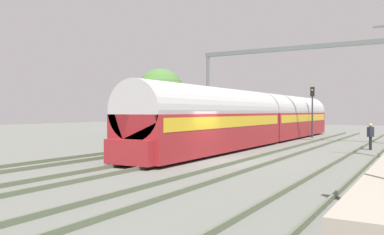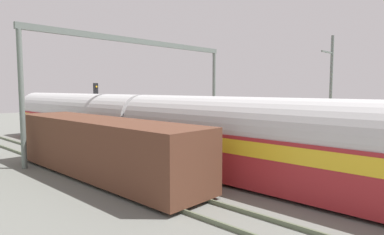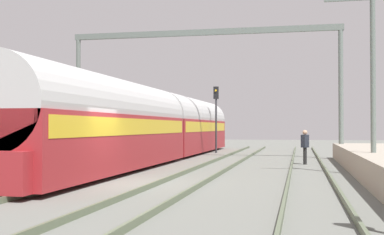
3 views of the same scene
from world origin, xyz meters
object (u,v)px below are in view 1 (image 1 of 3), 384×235
object	(u,v)px
person_crossing	(371,134)
catenary_gantry	(296,70)
freight_car	(204,124)
passenger_train	(261,118)
railway_signal_far	(312,105)

from	to	relation	value
person_crossing	catenary_gantry	size ratio (longest dim) A/B	0.10
freight_car	catenary_gantry	xyz separation A→B (m)	(6.16, 4.51, 4.44)
freight_car	catenary_gantry	world-z (taller)	catenary_gantry
freight_car	catenary_gantry	bearing A→B (deg)	36.21
passenger_train	railway_signal_far	size ratio (longest dim) A/B	6.81
freight_car	railway_signal_far	distance (m)	12.23
railway_signal_far	catenary_gantry	bearing A→B (deg)	-88.71
freight_car	person_crossing	world-z (taller)	freight_car
freight_car	railway_signal_far	bearing A→B (deg)	60.21
passenger_train	freight_car	distance (m)	4.58
freight_car	railway_signal_far	world-z (taller)	railway_signal_far
freight_car	catenary_gantry	size ratio (longest dim) A/B	0.78
catenary_gantry	person_crossing	bearing A→B (deg)	-35.97
person_crossing	railway_signal_far	xyz separation A→B (m)	(-6.20, 10.42, 2.08)
passenger_train	person_crossing	xyz separation A→B (m)	(8.12, -1.86, -0.94)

